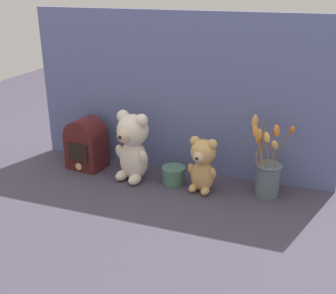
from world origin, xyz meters
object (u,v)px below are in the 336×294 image
Objects in this scene: teddy_bear_large at (132,145)px; teddy_bear_medium at (203,164)px; flower_vase at (267,172)px; vintage_radio at (86,143)px; decorative_tin_tall at (173,175)px.

teddy_bear_large reaches higher than teddy_bear_medium.
teddy_bear_medium is at bearing -0.46° from teddy_bear_large.
teddy_bear_large is at bearing 179.54° from teddy_bear_medium.
teddy_bear_large is 1.31× the size of teddy_bear_medium.
flower_vase reaches higher than vintage_radio.
vintage_radio is (-0.56, 0.05, -0.00)m from teddy_bear_medium.
teddy_bear_large is at bearing -174.65° from flower_vase.
teddy_bear_medium is 0.26m from flower_vase.
vintage_radio is at bearing 177.21° from decorative_tin_tall.
flower_vase is (0.25, 0.06, -0.02)m from teddy_bear_medium.
teddy_bear_large is 0.22m from decorative_tin_tall.
flower_vase is 1.41× the size of vintage_radio.
decorative_tin_tall is at bearing 8.21° from teddy_bear_large.
flower_vase reaches higher than decorative_tin_tall.
teddy_bear_medium is 0.16m from decorative_tin_tall.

